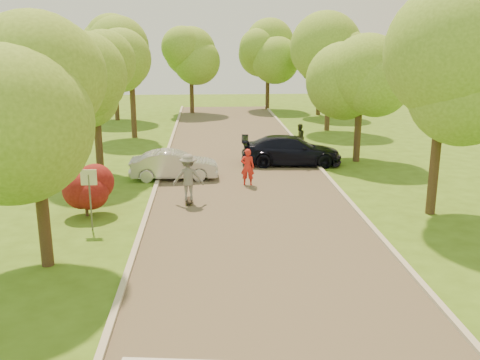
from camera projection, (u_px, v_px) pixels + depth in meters
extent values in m
plane|color=#3F6217|center=(269.00, 273.00, 15.31)|extent=(100.00, 100.00, 0.00)
cube|color=#4C4438|center=(248.00, 194.00, 23.02)|extent=(8.00, 60.00, 0.01)
cube|color=#B2AD9E|center=(153.00, 195.00, 22.76)|extent=(0.18, 60.00, 0.12)
cube|color=#B2AD9E|center=(340.00, 191.00, 23.26)|extent=(0.18, 60.00, 0.12)
cylinder|color=#59595E|center=(91.00, 202.00, 18.56)|extent=(0.06, 0.06, 2.00)
cube|color=white|center=(89.00, 177.00, 18.33)|extent=(0.55, 0.04, 0.55)
cylinder|color=#382619|center=(87.00, 207.00, 20.14)|extent=(0.12, 0.12, 0.70)
sphere|color=#590F0F|center=(85.00, 188.00, 19.95)|extent=(1.70, 1.70, 1.70)
cylinder|color=#382619|center=(42.00, 207.00, 15.42)|extent=(0.36, 0.36, 3.60)
sphere|color=#5B8925|center=(31.00, 97.00, 14.60)|extent=(4.60, 4.60, 4.60)
sphere|color=#5B8925|center=(55.00, 71.00, 14.46)|extent=(3.45, 3.45, 3.45)
cylinder|color=#382619|center=(99.00, 143.00, 26.05)|extent=(0.36, 0.36, 3.15)
sphere|color=#5B8925|center=(95.00, 84.00, 25.32)|extent=(4.20, 4.20, 4.20)
sphere|color=#5B8925|center=(107.00, 70.00, 25.19)|extent=(3.15, 3.15, 3.15)
cylinder|color=#382619|center=(133.00, 109.00, 35.63)|extent=(0.36, 0.36, 3.83)
sphere|color=#5B8925|center=(131.00, 58.00, 34.76)|extent=(4.80, 4.80, 4.80)
sphere|color=#5B8925|center=(141.00, 46.00, 34.62)|extent=(3.60, 3.60, 3.60)
cylinder|color=#382619|center=(434.00, 165.00, 20.05)|extent=(0.36, 0.36, 3.83)
sphere|color=#5B8925|center=(443.00, 73.00, 19.17)|extent=(5.00, 5.00, 5.00)
sphere|color=#5B8925|center=(466.00, 51.00, 19.02)|extent=(3.75, 3.75, 3.75)
cylinder|color=#382619|center=(358.00, 131.00, 28.76)|extent=(0.36, 0.36, 3.38)
sphere|color=#5B8925|center=(361.00, 74.00, 27.99)|extent=(4.40, 4.40, 4.40)
sphere|color=#5B8925|center=(374.00, 61.00, 27.86)|extent=(3.30, 3.30, 3.30)
cylinder|color=#382619|center=(328.00, 102.00, 38.35)|extent=(0.36, 0.36, 4.05)
sphere|color=#5B8925|center=(330.00, 51.00, 37.43)|extent=(5.20, 5.20, 5.20)
sphere|color=#5B8925|center=(342.00, 40.00, 37.27)|extent=(3.90, 3.90, 3.90)
cylinder|color=#382619|center=(116.00, 98.00, 43.22)|extent=(0.36, 0.36, 3.60)
sphere|color=#5B8925|center=(114.00, 56.00, 42.37)|extent=(5.00, 5.00, 5.00)
sphere|color=#5B8925|center=(123.00, 46.00, 42.22)|extent=(3.75, 3.75, 3.75)
cylinder|color=#382619|center=(319.00, 93.00, 46.16)|extent=(0.36, 0.36, 3.83)
sphere|color=#5B8925|center=(320.00, 52.00, 45.27)|extent=(5.00, 5.00, 5.00)
sphere|color=#5B8925|center=(329.00, 43.00, 45.13)|extent=(3.75, 3.75, 3.75)
cylinder|color=#382619|center=(192.00, 94.00, 47.47)|extent=(0.36, 0.36, 3.38)
sphere|color=#5B8925|center=(191.00, 58.00, 46.67)|extent=(4.80, 4.80, 4.80)
sphere|color=#5B8925|center=(199.00, 49.00, 46.52)|extent=(3.60, 3.60, 3.60)
cylinder|color=#382619|center=(268.00, 90.00, 49.80)|extent=(0.36, 0.36, 3.60)
sphere|color=#5B8925|center=(268.00, 54.00, 48.95)|extent=(5.00, 5.00, 5.00)
sphere|color=#5B8925|center=(276.00, 45.00, 48.80)|extent=(3.75, 3.75, 3.75)
imported|color=#B6B7BC|center=(174.00, 165.00, 25.37)|extent=(4.16, 1.50, 1.37)
imported|color=black|center=(291.00, 150.00, 28.25)|extent=(5.41, 2.53, 1.53)
cube|color=black|center=(189.00, 200.00, 21.81)|extent=(0.29, 0.99, 0.02)
cylinder|color=#BFCC4C|center=(191.00, 199.00, 22.17)|extent=(0.03, 0.08, 0.08)
cylinder|color=#BFCC4C|center=(187.00, 199.00, 22.15)|extent=(0.03, 0.08, 0.08)
cylinder|color=#BFCC4C|center=(191.00, 204.00, 21.49)|extent=(0.03, 0.08, 0.08)
cylinder|color=#BFCC4C|center=(187.00, 204.00, 21.48)|extent=(0.03, 0.08, 0.08)
imported|color=slate|center=(188.00, 177.00, 21.55)|extent=(1.25, 0.73, 1.92)
imported|color=red|center=(248.00, 167.00, 24.25)|extent=(0.67, 0.50, 1.70)
imported|color=#282F1C|center=(299.00, 137.00, 31.95)|extent=(0.95, 0.87, 1.57)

